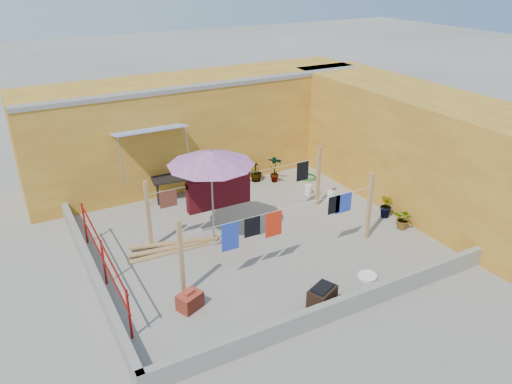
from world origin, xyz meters
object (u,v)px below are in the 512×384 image
patio_umbrella (211,159)px  white_basin (367,276)px  plant_back_a (234,175)px  outdoor_table (178,178)px  brick_stack (190,301)px  water_jug_a (308,190)px  brazier (322,298)px  green_hose (308,177)px  water_jug_b (331,196)px

patio_umbrella → white_basin: size_ratio=5.65×
plant_back_a → outdoor_table: bearing=-180.0°
outdoor_table → brick_stack: (-1.68, -5.10, -0.46)m
outdoor_table → water_jug_a: bearing=-25.3°
brazier → water_jug_a: 5.52m
water_jug_a → green_hose: (0.70, 1.02, -0.11)m
brick_stack → water_jug_b: brick_stack is taller
white_basin → green_hose: 5.71m
patio_umbrella → white_basin: patio_umbrella is taller
outdoor_table → brick_stack: outdoor_table is taller
brazier → plant_back_a: bearing=79.6°
brazier → plant_back_a: 6.51m
water_jug_a → brazier: bearing=-121.2°
white_basin → water_jug_a: 4.52m
outdoor_table → water_jug_b: 4.58m
water_jug_b → brick_stack: bearing=-153.8°
outdoor_table → plant_back_a: 1.89m
brazier → brick_stack: bearing=151.2°
plant_back_a → water_jug_a: bearing=-44.9°
patio_umbrella → brick_stack: 3.39m
green_hose → water_jug_a: bearing=-124.5°
white_basin → green_hose: green_hose is taller
patio_umbrella → water_jug_a: patio_umbrella is taller
outdoor_table → patio_umbrella: bearing=-93.0°
outdoor_table → green_hose: outdoor_table is taller
patio_umbrella → brazier: bearing=-76.5°
patio_umbrella → white_basin: (2.38, -3.09, -2.23)m
patio_umbrella → water_jug_a: size_ratio=7.55×
outdoor_table → white_basin: 6.43m
green_hose → plant_back_a: plant_back_a is taller
water_jug_a → green_hose: 1.24m
patio_umbrella → plant_back_a: patio_umbrella is taller
brick_stack → green_hose: 7.41m
white_basin → plant_back_a: (-0.37, 6.00, 0.31)m
brazier → water_jug_a: bearing=58.8°
outdoor_table → brick_stack: 5.39m
white_basin → water_jug_a: (1.31, 4.32, 0.11)m
plant_back_a → water_jug_b: bearing=-49.4°
patio_umbrella → green_hose: size_ratio=4.45×
green_hose → plant_back_a: bearing=164.6°
water_jug_a → green_hose: bearing=55.5°
brick_stack → white_basin: (3.91, -0.90, -0.14)m
brick_stack → white_basin: size_ratio=1.32×
brick_stack → plant_back_a: plant_back_a is taller
patio_umbrella → water_jug_b: bearing=7.6°
brazier → white_basin: 1.61m
patio_umbrella → brazier: (0.84, -3.49, -2.01)m
outdoor_table → water_jug_b: outdoor_table is taller
brick_stack → white_basin: bearing=-13.0°
water_jug_a → water_jug_b: size_ratio=0.99×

